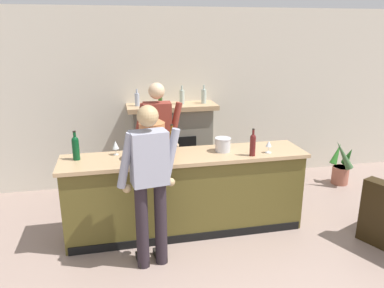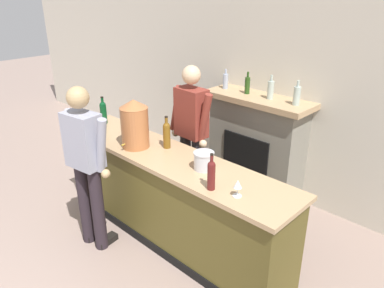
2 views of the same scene
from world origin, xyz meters
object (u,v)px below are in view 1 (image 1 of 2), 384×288
Objects in this scene: potted_plant_corner at (341,166)px; wine_bottle_burgundy_dark at (253,144)px; wine_glass_front_right at (269,144)px; copper_dispenser at (152,137)px; fireplace_stone at (172,145)px; wine_glass_back_row at (116,145)px; wine_bottle_chardonnay_pale at (76,147)px; person_bartender at (158,143)px; person_customer at (150,181)px; wine_bottle_merlot_tall at (172,140)px; ice_bucket_steel at (223,145)px.

potted_plant_corner is 2.37× the size of wine_bottle_burgundy_dark.
wine_glass_front_right is at bearing -149.32° from potted_plant_corner.
copper_dispenser is (-3.15, -0.99, 0.95)m from potted_plant_corner.
wine_glass_back_row is (-0.89, -1.28, 0.44)m from fireplace_stone.
wine_bottle_chardonnay_pale is 0.45m from wine_glass_back_row.
wine_glass_back_row is at bearing -124.61° from fireplace_stone.
person_bartender is 10.44× the size of wine_glass_back_row.
person_customer is (-0.57, -2.08, 0.29)m from fireplace_stone.
fireplace_stone is 2.08× the size of potted_plant_corner.
fireplace_stone is 1.88m from wine_glass_front_right.
wine_bottle_merlot_tall is 1.07× the size of wine_bottle_burgundy_dark.
wine_bottle_merlot_tall is at bearing -164.87° from potted_plant_corner.
person_customer reaches higher than fireplace_stone.
copper_dispenser is at bearing -32.06° from wine_glass_back_row.
wine_glass_back_row is at bearing -168.33° from potted_plant_corner.
potted_plant_corner is at bearing 15.13° from wine_bottle_merlot_tall.
copper_dispenser is 1.48× the size of wine_bottle_merlot_tall.
person_customer is 1.25m from person_bartender.
potted_plant_corner is at bearing 11.50° from wine_bottle_chardonnay_pale.
person_customer is 1.57m from wine_glass_front_right.
copper_dispenser is 0.35m from wine_bottle_merlot_tall.
person_bartender is at bearing 149.09° from wine_glass_front_right.
ice_bucket_steel reaches higher than wine_glass_front_right.
wine_glass_back_row is (-0.41, 0.26, -0.14)m from copper_dispenser.
potted_plant_corner is at bearing 25.31° from person_customer.
copper_dispenser is at bearing -162.56° from potted_plant_corner.
fireplace_stone reaches higher than wine_bottle_merlot_tall.
potted_plant_corner is 3.72m from wine_glass_back_row.
ice_bucket_steel is at bearing -74.82° from fireplace_stone.
person_customer is 11.56× the size of wine_glass_front_right.
ice_bucket_steel is 1.72m from wine_bottle_chardonnay_pale.
copper_dispenser reaches higher than ice_bucket_steel.
ice_bucket_steel is 0.38m from wine_bottle_burgundy_dark.
person_customer is (-3.24, -1.53, 0.65)m from potted_plant_corner.
copper_dispenser is at bearing -141.08° from wine_bottle_merlot_tall.
ice_bucket_steel is at bearing -8.94° from wine_bottle_merlot_tall.
wine_bottle_chardonnay_pale is at bearing -169.83° from wine_glass_back_row.
person_customer is 8.93× the size of ice_bucket_steel.
fireplace_stone reaches higher than copper_dispenser.
wine_glass_front_right is 0.88× the size of wine_glass_back_row.
person_customer is 0.63m from copper_dispenser.
ice_bucket_steel is (0.39, -1.43, 0.41)m from fireplace_stone.
wine_bottle_chardonnay_pale is (-1.00, -0.51, 0.16)m from person_bartender.
copper_dispenser is at bearing -107.26° from fireplace_stone.
copper_dispenser is at bearing -11.69° from wine_bottle_chardonnay_pale.
wine_bottle_chardonnay_pale is at bearing 168.31° from copper_dispenser.
person_bartender reaches higher than fireplace_stone.
wine_bottle_burgundy_dark is at bearing -5.82° from copper_dispenser.
fireplace_stone is 10.72× the size of wine_glass_front_right.
copper_dispenser is (0.10, 0.54, 0.30)m from person_customer.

